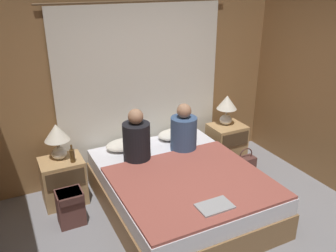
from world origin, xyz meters
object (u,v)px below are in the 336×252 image
(lamp_right, at_px, (227,106))
(person_right_in_bed, at_px, (184,131))
(beer_bottle_on_left_stand, at_px, (72,155))
(backpack_on_floor, at_px, (70,206))
(bed, at_px, (180,190))
(nightstand_left, at_px, (63,181))
(pillow_right, at_px, (175,134))
(handbag_on_floor, at_px, (245,164))
(pillow_left, at_px, (125,145))
(person_left_in_bed, at_px, (136,140))
(laptop_on_bed, at_px, (215,206))
(lamp_left, at_px, (57,137))
(nightstand_right, at_px, (226,143))

(lamp_right, relative_size, person_right_in_bed, 0.71)
(beer_bottle_on_left_stand, distance_m, backpack_on_floor, 0.58)
(bed, relative_size, nightstand_left, 3.65)
(pillow_right, relative_size, handbag_on_floor, 1.33)
(pillow_left, height_order, backpack_on_floor, pillow_left)
(person_left_in_bed, distance_m, beer_bottle_on_left_stand, 0.77)
(lamp_right, bearing_deg, pillow_left, 179.11)
(pillow_left, height_order, person_left_in_bed, person_left_in_bed)
(bed, bearing_deg, lamp_right, 34.20)
(beer_bottle_on_left_stand, xyz_separation_m, laptop_on_bed, (1.02, -1.44, -0.11))
(lamp_left, distance_m, lamp_right, 2.39)
(pillow_left, distance_m, handbag_on_floor, 1.74)
(person_right_in_bed, bearing_deg, backpack_on_floor, -173.05)
(pillow_left, distance_m, laptop_on_bed, 1.65)
(nightstand_left, bearing_deg, bed, -32.45)
(lamp_left, relative_size, pillow_left, 0.90)
(person_right_in_bed, relative_size, handbag_on_floor, 1.70)
(laptop_on_bed, bearing_deg, bed, 86.60)
(nightstand_left, xyz_separation_m, person_right_in_bed, (1.50, -0.28, 0.47))
(handbag_on_floor, bearing_deg, person_left_in_bed, 175.50)
(nightstand_left, xyz_separation_m, backpack_on_floor, (-0.02, -0.47, -0.06))
(laptop_on_bed, bearing_deg, handbag_on_floor, 41.49)
(nightstand_left, height_order, lamp_left, lamp_left)
(bed, relative_size, laptop_on_bed, 6.06)
(lamp_left, xyz_separation_m, beer_bottle_on_left_stand, (0.12, -0.16, -0.20))
(pillow_right, height_order, handbag_on_floor, pillow_right)
(beer_bottle_on_left_stand, bearing_deg, nightstand_right, 2.62)
(bed, distance_m, person_left_in_bed, 0.79)
(nightstand_left, bearing_deg, person_right_in_bed, -10.61)
(bed, xyz_separation_m, person_right_in_bed, (0.31, 0.48, 0.51))
(person_right_in_bed, bearing_deg, handbag_on_floor, -7.55)
(pillow_right, xyz_separation_m, beer_bottle_on_left_stand, (-1.44, -0.18, 0.09))
(pillow_right, distance_m, handbag_on_floor, 1.09)
(nightstand_right, distance_m, person_left_in_bed, 1.63)
(laptop_on_bed, bearing_deg, backpack_on_floor, 137.34)
(bed, relative_size, handbag_on_floor, 5.64)
(person_left_in_bed, xyz_separation_m, handbag_on_floor, (1.58, -0.12, -0.66))
(bed, xyz_separation_m, pillow_right, (0.37, 0.84, 0.31))
(nightstand_left, xyz_separation_m, handbag_on_floor, (2.44, -0.40, -0.17))
(nightstand_right, xyz_separation_m, person_left_in_bed, (-1.53, -0.28, 0.49))
(bed, height_order, person_right_in_bed, person_right_in_bed)
(bed, bearing_deg, handbag_on_floor, 15.91)
(bed, distance_m, lamp_right, 1.56)
(nightstand_left, height_order, nightstand_right, same)
(person_right_in_bed, bearing_deg, lamp_left, 167.48)
(backpack_on_floor, bearing_deg, pillow_left, 32.61)
(nightstand_right, relative_size, backpack_on_floor, 1.39)
(backpack_on_floor, bearing_deg, person_right_in_bed, 6.95)
(lamp_left, height_order, beer_bottle_on_left_stand, lamp_left)
(backpack_on_floor, distance_m, handbag_on_floor, 2.46)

